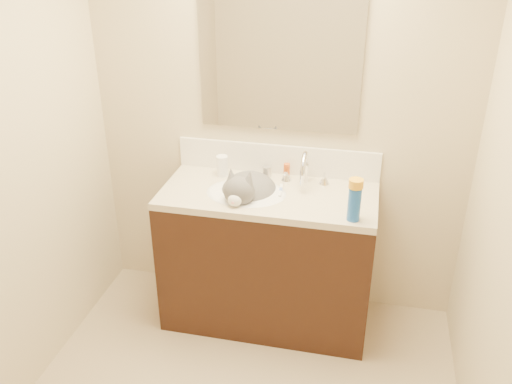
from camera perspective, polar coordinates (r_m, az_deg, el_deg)
The scene contains 16 objects.
room_shell at distance 1.89m, azimuth -4.34°, elevation 4.04°, with size 2.24×2.54×2.52m.
vanity_cabinet at distance 3.23m, azimuth 1.24°, elevation -7.18°, with size 1.20×0.55×0.82m, color black.
counter_slab at distance 3.02m, azimuth 1.32°, elevation -0.38°, with size 1.20×0.55×0.04m, color beige.
basin at distance 3.04m, azimuth -1.02°, elevation -1.24°, with size 0.45×0.36×0.14m, color white.
faucet at distance 3.07m, azimuth 5.14°, elevation 2.19°, with size 0.28×0.20×0.21m.
cat at distance 3.04m, azimuth -0.91°, elevation -0.16°, with size 0.37×0.46×0.34m.
backsplash at distance 3.20m, azimuth 2.27°, elevation 3.46°, with size 1.20×0.02×0.18m, color white.
mirror at distance 3.02m, azimuth 2.47°, elevation 13.80°, with size 0.90×0.02×0.80m, color white.
pill_bottle at distance 3.19m, azimuth -3.57°, elevation 2.76°, with size 0.07×0.07×0.12m, color white.
pill_label at distance 3.20m, azimuth -3.56°, elevation 2.46°, with size 0.05×0.05×0.04m, color orange.
silver_jar at distance 3.19m, azimuth 1.15°, elevation 2.20°, with size 0.05×0.05×0.06m, color #B7B7BC.
amber_bottle at distance 3.16m, azimuth 3.25°, elevation 2.21°, with size 0.04×0.04×0.09m, color #C25016.
toothbrush at distance 3.02m, azimuth 2.62°, elevation 0.19°, with size 0.02×0.15×0.01m, color white.
toothbrush_head at distance 3.02m, azimuth 2.62°, elevation 0.24°, with size 0.02×0.03×0.02m, color #6B88E5.
spray_can at distance 2.74m, azimuth 10.30°, elevation -1.25°, with size 0.07×0.07×0.18m, color blue.
spray_cap at distance 2.69m, azimuth 10.49°, elevation 0.88°, with size 0.07×0.07×0.04m, color #F2A619.
Camera 1 is at (0.52, -1.66, 2.21)m, focal length 38.00 mm.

